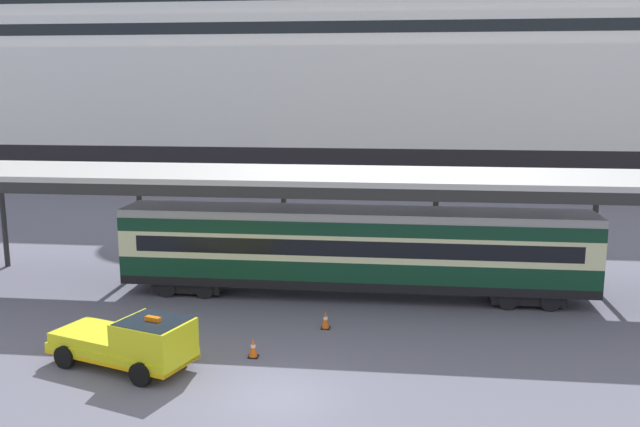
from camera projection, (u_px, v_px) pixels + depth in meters
ground_plane at (277, 397)px, 21.30m from camera, size 400.00×400.00×0.00m
cruise_ship at (306, 65)px, 73.12m from camera, size 130.41×25.22×34.99m
platform_canopy at (356, 179)px, 30.77m from camera, size 45.67×6.02×5.72m
train_carriage at (354, 248)px, 30.96m from camera, size 21.42×2.81×4.11m
service_truck at (133, 341)px, 23.24m from camera, size 5.57×3.59×2.02m
traffic_cone_near at (326, 320)px, 27.16m from camera, size 0.36×0.36×0.76m
traffic_cone_mid at (253, 348)px, 24.31m from camera, size 0.36×0.36×0.74m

